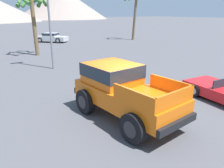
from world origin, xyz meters
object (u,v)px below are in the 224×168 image
at_px(orange_pickup_truck, 121,88).
at_px(parked_car_silver, 51,37).
at_px(palm_tree_leaning, 33,7).
at_px(street_lamp_post, 48,1).
at_px(palm_tree_short, 134,1).

height_order(orange_pickup_truck, parked_car_silver, orange_pickup_truck).
bearing_deg(palm_tree_leaning, street_lamp_post, -95.19).
height_order(parked_car_silver, street_lamp_post, street_lamp_post).
xyz_separation_m(street_lamp_post, palm_tree_leaning, (0.54, 5.97, -0.30)).
distance_m(parked_car_silver, palm_tree_leaning, 10.19).
height_order(street_lamp_post, palm_tree_leaning, street_lamp_post).
distance_m(orange_pickup_truck, street_lamp_post, 9.45).
xyz_separation_m(street_lamp_post, palm_tree_short, (15.80, 10.54, 0.74)).
xyz_separation_m(parked_car_silver, palm_tree_short, (10.99, -3.93, 4.71)).
distance_m(street_lamp_post, palm_tree_short, 19.01).
bearing_deg(street_lamp_post, palm_tree_short, 33.71).
distance_m(palm_tree_short, palm_tree_leaning, 15.96).
bearing_deg(parked_car_silver, street_lamp_post, 27.55).
bearing_deg(palm_tree_short, parked_car_silver, 160.32).
relative_size(orange_pickup_truck, palm_tree_short, 0.68).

